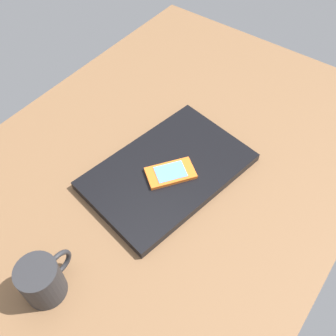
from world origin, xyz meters
The scene contains 4 objects.
desk_surface centered at (0.00, 0.00, 1.50)cm, with size 120.00×80.00×3.00cm, color brown.
laptop_closed centered at (1.00, -2.40, 3.97)cm, with size 35.20×22.71×1.94cm, color black.
cell_phone_on_laptop centered at (0.46, -3.81, 5.38)cm, with size 11.67×10.58×0.94cm.
coffee_mug centered at (-32.76, -0.89, 7.21)cm, with size 10.42×7.26×8.42cm.
Camera 1 is at (-40.43, -33.30, 70.00)cm, focal length 40.89 mm.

